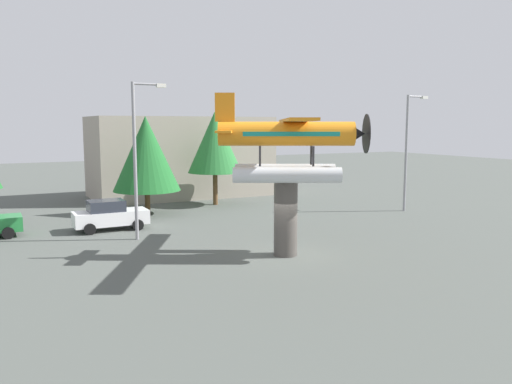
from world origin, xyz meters
TOP-DOWN VIEW (x-y plane):
  - ground_plane at (0.00, 0.00)m, footprint 140.00×140.00m
  - display_pedestal at (0.00, 0.00)m, footprint 1.10×1.10m
  - floatplane_monument at (0.12, -0.06)m, footprint 7.10×9.70m
  - car_mid_white at (-6.08, 9.78)m, footprint 4.20×2.02m
  - streetlight_primary at (-5.14, 6.55)m, footprint 1.84×0.28m
  - streetlight_secondary at (14.15, 6.95)m, footprint 1.84×0.28m
  - storefront_building at (2.54, 22.00)m, footprint 14.82×7.31m
  - tree_east at (-2.66, 14.00)m, footprint 4.55×4.55m
  - tree_center_back at (3.13, 15.79)m, footprint 4.12×4.12m

SIDE VIEW (x-z plane):
  - ground_plane at x=0.00m, z-range 0.00..0.00m
  - car_mid_white at x=-6.08m, z-range 0.00..1.76m
  - display_pedestal at x=0.00m, z-range 0.00..3.54m
  - storefront_building at x=2.54m, z-range 0.00..6.76m
  - tree_east at x=-2.66m, z-range 0.81..7.50m
  - streetlight_secondary at x=14.15m, z-range 0.64..8.79m
  - tree_center_back at x=3.13m, z-range 1.23..8.30m
  - streetlight_primary at x=-5.14m, z-range 0.64..8.94m
  - floatplane_monument at x=0.12m, z-range 3.21..7.21m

